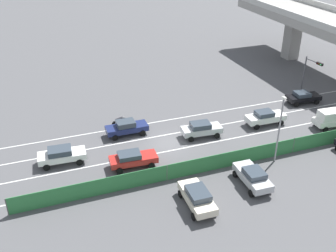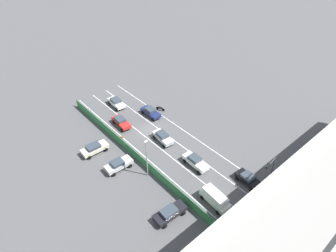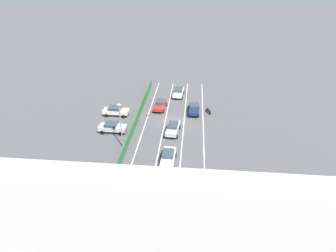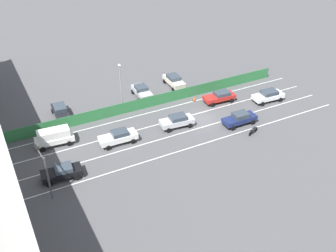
{
  "view_description": "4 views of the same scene",
  "coord_description": "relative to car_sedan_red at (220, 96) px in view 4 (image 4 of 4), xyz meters",
  "views": [
    {
      "loc": [
        34.02,
        -12.54,
        21.59
      ],
      "look_at": [
        0.72,
        -0.15,
        2.42
      ],
      "focal_mm": 42.33,
      "sensor_mm": 36.0,
      "label": 1
    },
    {
      "loc": [
        24.66,
        33.83,
        32.98
      ],
      "look_at": [
        -2.34,
        2.7,
        1.41
      ],
      "focal_mm": 30.6,
      "sensor_mm": 36.0,
      "label": 2
    },
    {
      "loc": [
        -2.86,
        43.26,
        23.32
      ],
      "look_at": [
        0.68,
        5.0,
        1.79
      ],
      "focal_mm": 30.63,
      "sensor_mm": 36.0,
      "label": 3
    },
    {
      "loc": [
        -38.09,
        25.18,
        27.72
      ],
      "look_at": [
        -1.82,
        6.25,
        1.78
      ],
      "focal_mm": 42.63,
      "sensor_mm": 36.0,
      "label": 4
    }
  ],
  "objects": [
    {
      "name": "car_sedan_red",
      "position": [
        0.0,
        0.0,
        0.0
      ],
      "size": [
        2.2,
        4.65,
        1.54
      ],
      "color": "red",
      "rests_on": "ground"
    },
    {
      "name": "street_lamp",
      "position": [
        4.01,
        13.35,
        3.37
      ],
      "size": [
        0.6,
        0.36,
        6.97
      ],
      "color": "gray",
      "rests_on": "ground"
    },
    {
      "name": "car_sedan_silver",
      "position": [
        -3.02,
        8.62,
        0.04
      ],
      "size": [
        2.28,
        4.5,
        1.65
      ],
      "color": "#B7BABC",
      "rests_on": "ground"
    },
    {
      "name": "traffic_light",
      "position": [
        -8.13,
        26.36,
        2.78
      ],
      "size": [
        2.89,
        0.54,
        5.18
      ],
      "color": "#47474C",
      "rests_on": "ground"
    },
    {
      "name": "lane_line_mid_right",
      "position": [
        -1.38,
        9.14,
        -0.87
      ],
      "size": [
        0.14,
        45.03,
        0.01
      ],
      "primitive_type": "cube",
      "color": "silver",
      "rests_on": "ground"
    },
    {
      "name": "green_fence",
      "position": [
        3.27,
        9.14,
        -0.05
      ],
      "size": [
        0.1,
        41.13,
        1.65
      ],
      "color": "#2D753D",
      "rests_on": "ground"
    },
    {
      "name": "lane_line_right_edge",
      "position": [
        1.87,
        9.14,
        -0.87
      ],
      "size": [
        0.14,
        45.03,
        0.01
      ],
      "primitive_type": "cube",
      "color": "silver",
      "rests_on": "ground"
    },
    {
      "name": "traffic_cone",
      "position": [
        2.0,
        3.06,
        -0.56
      ],
      "size": [
        0.47,
        0.47,
        0.67
      ],
      "color": "orange",
      "rests_on": "ground"
    },
    {
      "name": "lane_line_mid_left",
      "position": [
        -4.63,
        9.14,
        -0.87
      ],
      "size": [
        0.14,
        45.03,
        0.01
      ],
      "primitive_type": "cube",
      "color": "silver",
      "rests_on": "ground"
    },
    {
      "name": "car_sedan_white",
      "position": [
        -2.99,
        -6.3,
        0.04
      ],
      "size": [
        2.3,
        4.66,
        1.63
      ],
      "color": "white",
      "rests_on": "ground"
    },
    {
      "name": "car_sedan_black",
      "position": [
        -6.37,
        24.46,
        -0.03
      ],
      "size": [
        2.38,
        4.45,
        1.51
      ],
      "color": "black",
      "rests_on": "ground"
    },
    {
      "name": "car_hatchback_white",
      "position": [
        -3.01,
        16.67,
        0.05
      ],
      "size": [
        2.04,
        4.67,
        1.68
      ],
      "color": "silver",
      "rests_on": "ground"
    },
    {
      "name": "car_sedan_navy",
      "position": [
        -6.24,
        1.1,
        0.03
      ],
      "size": [
        1.98,
        4.59,
        1.65
      ],
      "color": "navy",
      "rests_on": "ground"
    },
    {
      "name": "lane_line_left_edge",
      "position": [
        -7.89,
        9.14,
        -0.87
      ],
      "size": [
        0.14,
        45.03,
        0.01
      ],
      "primitive_type": "cube",
      "color": "silver",
      "rests_on": "ground"
    },
    {
      "name": "parked_sedan_cream",
      "position": [
        7.55,
        3.4,
        0.06
      ],
      "size": [
        4.57,
        2.15,
        1.68
      ],
      "color": "beige",
      "rests_on": "ground"
    },
    {
      "name": "parked_wagon_silver",
      "position": [
        6.59,
        9.23,
        0.04
      ],
      "size": [
        4.47,
        2.17,
        1.65
      ],
      "color": "#B2B5B7",
      "rests_on": "ground"
    },
    {
      "name": "motorcycle",
      "position": [
        -8.87,
        0.89,
        -0.42
      ],
      "size": [
        0.89,
        1.85,
        0.93
      ],
      "color": "black",
      "rests_on": "ground"
    },
    {
      "name": "car_van_white",
      "position": [
        0.23,
        23.63,
        0.32
      ],
      "size": [
        2.27,
        4.7,
        2.11
      ],
      "color": "silver",
      "rests_on": "ground"
    },
    {
      "name": "parked_sedan_dark",
      "position": [
        6.37,
        21.25,
        0.02
      ],
      "size": [
        4.72,
        2.12,
        1.6
      ],
      "color": "black",
      "rests_on": "ground"
    },
    {
      "name": "ground_plane",
      "position": [
        -3.01,
        4.63,
        -0.88
      ],
      "size": [
        300.0,
        300.0,
        0.0
      ],
      "primitive_type": "plane",
      "color": "#4C4C4F"
    }
  ]
}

